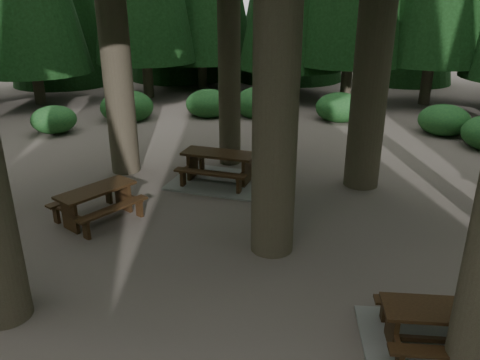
# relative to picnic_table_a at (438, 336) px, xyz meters

# --- Properties ---
(ground) EXTENTS (80.00, 80.00, 0.00)m
(ground) POSITION_rel_picnic_table_a_xyz_m (-3.67, 2.00, -0.23)
(ground) COLOR #574D47
(ground) RESTS_ON ground
(picnic_table_a) EXTENTS (2.35, 2.05, 0.71)m
(picnic_table_a) POSITION_rel_picnic_table_a_xyz_m (0.00, 0.00, 0.00)
(picnic_table_a) COLOR gray
(picnic_table_a) RESTS_ON ground
(picnic_table_b) EXTENTS (1.99, 2.16, 0.75)m
(picnic_table_b) POSITION_rel_picnic_table_a_xyz_m (-6.91, 2.44, 0.27)
(picnic_table_b) COLOR black
(picnic_table_b) RESTS_ON ground
(picnic_table_c) EXTENTS (2.58, 2.17, 0.84)m
(picnic_table_c) POSITION_rel_picnic_table_a_xyz_m (-4.99, 5.36, 0.07)
(picnic_table_c) COLOR gray
(picnic_table_c) RESTS_ON ground
(shrub_ring) EXTENTS (23.86, 24.64, 1.49)m
(shrub_ring) POSITION_rel_picnic_table_a_xyz_m (-2.96, 2.75, 0.17)
(shrub_ring) COLOR #1B5126
(shrub_ring) RESTS_ON ground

